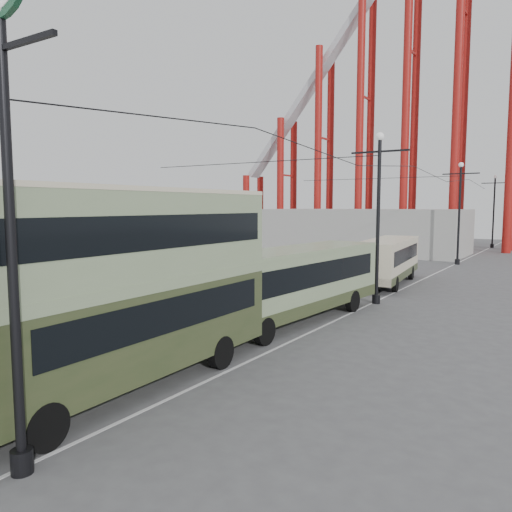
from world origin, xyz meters
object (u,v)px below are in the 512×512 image
Objects in this scene: single_decker_cream at (388,259)px; lamp_post_near at (3,73)px; single_decker_green at (294,281)px; double_decker_bus at (122,279)px; pedestrian at (172,335)px.

lamp_post_near is at bearing -92.97° from single_decker_cream.
single_decker_green is 1.21× the size of single_decker_cream.
lamp_post_near is at bearing -69.04° from double_decker_bus.
single_decker_cream is at bearing 93.78° from single_decker_green.
single_decker_cream is (-1.72, 28.23, -6.12)m from lamp_post_near.
double_decker_bus is 1.09× the size of single_decker_cream.
lamp_post_near is 6.92× the size of pedestrian.
pedestrian is at bearing -94.55° from single_decker_green.
double_decker_bus is at bearing -96.53° from single_decker_cream.
single_decker_cream is at bearing 93.49° from lamp_post_near.
pedestrian is (-1.10, 3.25, -2.53)m from double_decker_bus.
single_decker_green is (-1.77, 14.72, -5.93)m from lamp_post_near.
lamp_post_near is at bearing 75.86° from pedestrian.
lamp_post_near is 6.52m from double_decker_bus.
lamp_post_near is 10.76m from pedestrian.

